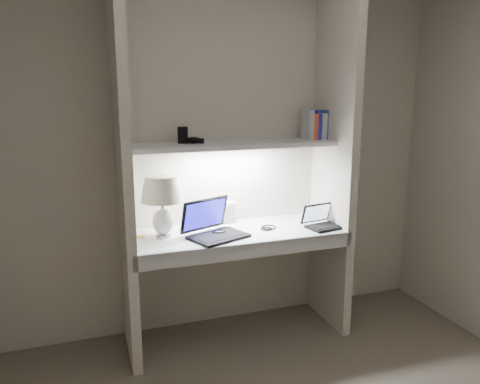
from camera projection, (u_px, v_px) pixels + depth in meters
name	position (u px, v px, depth m)	size (l,w,h in m)	color
back_wall	(224.00, 156.00, 3.34)	(3.20, 0.01, 2.50)	beige
alcove_panel_left	(123.00, 167.00, 2.85)	(0.06, 0.55, 2.50)	beige
alcove_panel_right	(334.00, 156.00, 3.32)	(0.06, 0.55, 2.50)	beige
desk	(237.00, 234.00, 3.19)	(1.40, 0.55, 0.04)	white
desk_apron	(250.00, 250.00, 2.96)	(1.46, 0.03, 0.10)	silver
shelf	(232.00, 145.00, 3.15)	(1.40, 0.36, 0.03)	silver
strip_light	(232.00, 148.00, 3.15)	(0.60, 0.04, 0.01)	white
table_lamp	(162.00, 196.00, 3.01)	(0.28, 0.28, 0.41)	white
laptop_main	(213.00, 228.00, 3.07)	(0.45, 0.42, 0.24)	black
laptop_netbook	(322.00, 222.00, 3.28)	(0.27, 0.25, 0.16)	black
speaker	(227.00, 212.00, 3.38)	(0.11, 0.08, 0.15)	silver
mouse	(219.00, 232.00, 3.10)	(0.10, 0.06, 0.04)	black
cable_coil	(269.00, 227.00, 3.26)	(0.10, 0.10, 0.01)	black
sticky_note	(140.00, 237.00, 3.07)	(0.07, 0.07, 0.00)	yellow
book_row	(317.00, 125.00, 3.35)	(0.20, 0.14, 0.21)	silver
shelf_box	(183.00, 135.00, 3.09)	(0.06, 0.05, 0.11)	black
shelf_gadget	(193.00, 140.00, 3.08)	(0.10, 0.07, 0.04)	black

